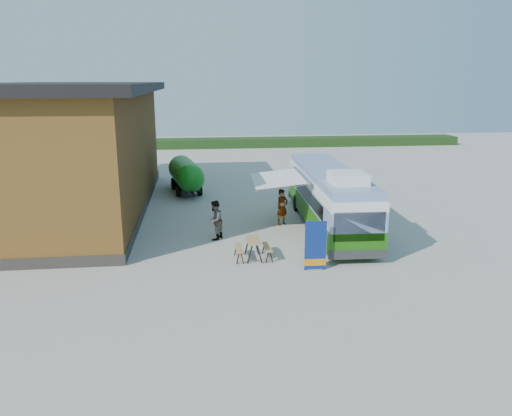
{
  "coord_description": "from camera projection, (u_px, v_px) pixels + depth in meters",
  "views": [
    {
      "loc": [
        -3.28,
        -20.46,
        7.67
      ],
      "look_at": [
        -0.42,
        3.7,
        1.4
      ],
      "focal_mm": 35.0,
      "sensor_mm": 36.0,
      "label": 1
    }
  ],
  "objects": [
    {
      "name": "barn",
      "position": [
        75.0,
        151.0,
        29.49
      ],
      "size": [
        9.6,
        21.2,
        7.5
      ],
      "color": "brown",
      "rests_on": "ground"
    },
    {
      "name": "person_b",
      "position": [
        215.0,
        220.0,
        24.49
      ],
      "size": [
        1.11,
        1.19,
        1.96
      ],
      "primitive_type": "imported",
      "rotation": [
        0.0,
        0.0,
        -2.08
      ],
      "color": "#999999",
      "rests_on": "ground"
    },
    {
      "name": "bus",
      "position": [
        329.0,
        195.0,
        26.39
      ],
      "size": [
        2.93,
        11.9,
        3.63
      ],
      "rotation": [
        0.0,
        0.0,
        -0.04
      ],
      "color": "#267513",
      "rests_on": "ground"
    },
    {
      "name": "ground",
      "position": [
        275.0,
        259.0,
        21.96
      ],
      "size": [
        100.0,
        100.0,
        0.0
      ],
      "primitive_type": "plane",
      "color": "#BCB7AD",
      "rests_on": "ground"
    },
    {
      "name": "slurry_tanker",
      "position": [
        186.0,
        174.0,
        34.7
      ],
      "size": [
        2.57,
        6.22,
        2.32
      ],
      "rotation": [
        0.0,
        0.0,
        0.17
      ],
      "color": "#177F19",
      "rests_on": "ground"
    },
    {
      "name": "picnic_table",
      "position": [
        253.0,
        244.0,
        21.87
      ],
      "size": [
        1.56,
        1.39,
        0.88
      ],
      "rotation": [
        0.0,
        0.0,
        0.01
      ],
      "color": "#A5794E",
      "rests_on": "ground"
    },
    {
      "name": "hedge",
      "position": [
        292.0,
        142.0,
        59.29
      ],
      "size": [
        40.0,
        3.0,
        1.0
      ],
      "primitive_type": "cube",
      "color": "#264419",
      "rests_on": "ground"
    },
    {
      "name": "person_a",
      "position": [
        282.0,
        207.0,
        26.93
      ],
      "size": [
        0.86,
        0.78,
        1.98
      ],
      "primitive_type": "imported",
      "rotation": [
        0.0,
        0.0,
        0.55
      ],
      "color": "#999999",
      "rests_on": "ground"
    },
    {
      "name": "banner",
      "position": [
        315.0,
        250.0,
        20.52
      ],
      "size": [
        0.92,
        0.2,
        2.11
      ],
      "rotation": [
        0.0,
        0.0,
        -0.04
      ],
      "color": "navy",
      "rests_on": "ground"
    },
    {
      "name": "awning",
      "position": [
        281.0,
        180.0,
        25.81
      ],
      "size": [
        2.79,
        4.35,
        0.52
      ],
      "rotation": [
        0.0,
        0.0,
        -0.04
      ],
      "color": "white",
      "rests_on": "ground"
    }
  ]
}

